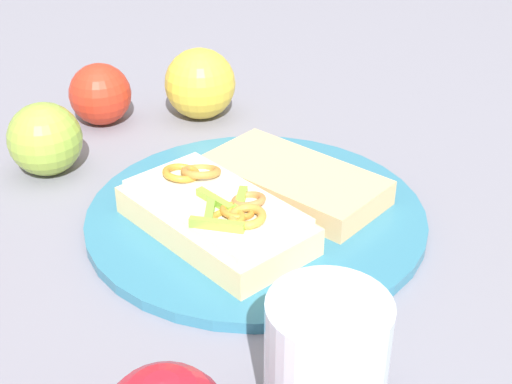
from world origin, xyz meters
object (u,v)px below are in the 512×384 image
at_px(drinking_glass, 326,365).
at_px(apple_2, 100,94).
at_px(sandwich, 214,214).
at_px(bread_slice_side, 295,181).
at_px(plate, 256,215).
at_px(apple_5, 200,84).
at_px(apple_3, 45,139).

bearing_deg(drinking_glass, apple_2, 71.92).
distance_m(sandwich, bread_slice_side, 0.10).
relative_size(plate, apple_2, 4.35).
relative_size(sandwich, apple_5, 2.13).
bearing_deg(apple_2, drinking_glass, -108.08).
xyz_separation_m(apple_2, drinking_glass, (-0.15, -0.47, 0.01)).
bearing_deg(drinking_glass, plate, 55.73).
relative_size(plate, bread_slice_side, 1.81).
distance_m(bread_slice_side, drinking_glass, 0.27).
height_order(sandwich, apple_2, apple_2).
xyz_separation_m(sandwich, apple_3, (-0.04, 0.21, 0.01)).
bearing_deg(apple_5, apple_2, 144.18).
xyz_separation_m(bread_slice_side, apple_5, (0.06, 0.21, 0.02)).
bearing_deg(sandwich, bread_slice_side, -89.72).
relative_size(apple_3, apple_5, 0.90).
bearing_deg(apple_3, plate, -68.07).
xyz_separation_m(sandwich, apple_2, (0.07, 0.27, 0.01)).
xyz_separation_m(sandwich, apple_5, (0.16, 0.21, 0.01)).
relative_size(apple_5, drinking_glass, 0.88).
relative_size(plate, sandwich, 1.76).
height_order(bread_slice_side, apple_5, apple_5).
bearing_deg(sandwich, apple_5, -35.67).
distance_m(sandwich, drinking_glass, 0.22).
bearing_deg(apple_3, apple_2, 29.87).
bearing_deg(apple_5, drinking_glass, -121.45).
distance_m(apple_3, drinking_glass, 0.41).
bearing_deg(sandwich, apple_2, -11.68).
bearing_deg(apple_3, bread_slice_side, -57.93).
relative_size(plate, drinking_glass, 3.30).
bearing_deg(apple_3, sandwich, -80.11).
xyz_separation_m(apple_2, apple_5, (0.09, -0.07, 0.01)).
bearing_deg(apple_2, plate, -94.25).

